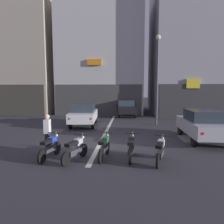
% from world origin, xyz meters
% --- Properties ---
extents(ground_plane, '(120.00, 120.00, 0.00)m').
position_xyz_m(ground_plane, '(0.00, 0.00, 0.00)').
color(ground_plane, '#333338').
extents(lane_centre_line, '(0.20, 18.00, 0.01)m').
position_xyz_m(lane_centre_line, '(0.00, 6.00, 0.00)').
color(lane_centre_line, silver).
rests_on(lane_centre_line, ground).
extents(building_corner_left, '(10.51, 7.34, 18.08)m').
position_xyz_m(building_corner_left, '(-12.35, 14.63, 9.02)').
color(building_corner_left, '#B2A893').
rests_on(building_corner_left, ground).
extents(building_mid_block, '(9.21, 7.34, 12.42)m').
position_xyz_m(building_mid_block, '(-1.66, 14.63, 6.19)').
color(building_mid_block, silver).
rests_on(building_mid_block, ground).
extents(building_far_right, '(10.78, 9.56, 14.72)m').
position_xyz_m(building_far_right, '(9.53, 14.63, 7.35)').
color(building_far_right, '#9E9EA3').
rests_on(building_far_right, ground).
extents(car_white_crossing_near, '(2.08, 4.23, 1.64)m').
position_xyz_m(car_white_crossing_near, '(-1.90, 5.22, 0.89)').
color(car_white_crossing_near, black).
rests_on(car_white_crossing_near, ground).
extents(car_silver_parked_kerbside, '(1.77, 4.11, 1.64)m').
position_xyz_m(car_silver_parked_kerbside, '(5.29, 1.20, 0.89)').
color(car_silver_parked_kerbside, black).
rests_on(car_silver_parked_kerbside, ground).
extents(car_black_down_street, '(2.22, 4.28, 1.64)m').
position_xyz_m(car_black_down_street, '(1.15, 10.86, 0.89)').
color(car_black_down_street, black).
rests_on(car_black_down_street, ground).
extents(street_lamp, '(0.36, 0.36, 6.68)m').
position_xyz_m(street_lamp, '(3.56, 5.98, 4.07)').
color(street_lamp, '#47474C').
rests_on(street_lamp, ground).
extents(motorcycle_blue_row_leftmost, '(0.55, 1.66, 0.98)m').
position_xyz_m(motorcycle_blue_row_leftmost, '(-1.65, -2.16, 0.46)').
color(motorcycle_blue_row_leftmost, black).
rests_on(motorcycle_blue_row_leftmost, ground).
extents(motorcycle_silver_row_left_mid, '(0.70, 1.59, 0.98)m').
position_xyz_m(motorcycle_silver_row_left_mid, '(-0.59, -2.37, 0.46)').
color(motorcycle_silver_row_left_mid, black).
rests_on(motorcycle_silver_row_left_mid, ground).
extents(motorcycle_green_row_centre, '(0.55, 1.67, 0.98)m').
position_xyz_m(motorcycle_green_row_centre, '(0.46, -1.97, 0.46)').
color(motorcycle_green_row_centre, black).
rests_on(motorcycle_green_row_centre, ground).
extents(motorcycle_black_row_right_mid, '(0.55, 1.67, 0.98)m').
position_xyz_m(motorcycle_black_row_right_mid, '(1.52, -1.99, 0.46)').
color(motorcycle_black_row_right_mid, black).
rests_on(motorcycle_black_row_right_mid, ground).
extents(motorcycle_white_row_rightmost, '(0.64, 1.62, 0.98)m').
position_xyz_m(motorcycle_white_row_rightmost, '(2.58, -2.32, 0.46)').
color(motorcycle_white_row_rightmost, black).
rests_on(motorcycle_white_row_rightmost, ground).
extents(person_by_motorcycles, '(0.25, 0.38, 1.67)m').
position_xyz_m(person_by_motorcycles, '(-2.03, -1.46, 0.86)').
color(person_by_motorcycles, '#23232D').
rests_on(person_by_motorcycles, ground).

